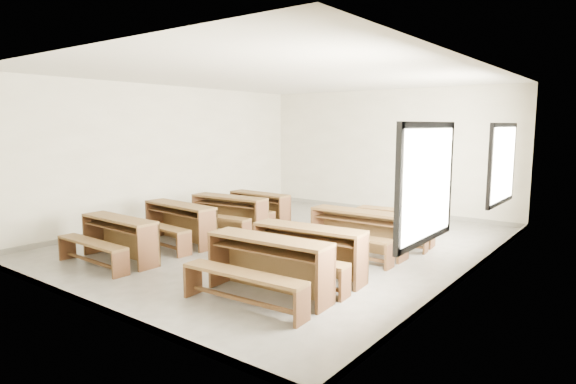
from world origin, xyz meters
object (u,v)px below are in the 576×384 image
Objects in this scene: desk_set_0 at (117,236)px; desk_set_1 at (178,221)px; desk_set_2 at (228,212)px; desk_set_3 at (258,206)px; desk_set_4 at (266,263)px; desk_set_7 at (394,224)px; desk_set_5 at (307,249)px; desk_set_6 at (357,229)px.

desk_set_0 is 1.42m from desk_set_1.
desk_set_2 is 1.18m from desk_set_3.
desk_set_4 reaches higher than desk_set_0.
desk_set_7 is (3.39, 0.11, -0.03)m from desk_set_3.
desk_set_5 is (3.28, -2.70, 0.04)m from desk_set_3.
desk_set_0 is 3.87m from desk_set_3.
desk_set_0 is 0.92× the size of desk_set_2.
desk_set_4 is at bearing -97.82° from desk_set_7.
desk_set_2 is 1.17× the size of desk_set_7.
desk_set_4 is at bearing -94.53° from desk_set_5.
desk_set_4 is 1.18× the size of desk_set_7.
desk_set_2 is at bearing -178.47° from desk_set_6.
desk_set_0 is 0.91× the size of desk_set_4.
desk_set_4 reaches higher than desk_set_1.
desk_set_1 reaches higher than desk_set_3.
desk_set_2 is (0.09, 1.29, 0.00)m from desk_set_1.
desk_set_4 reaches higher than desk_set_3.
desk_set_1 is (-0.13, 1.41, 0.02)m from desk_set_0.
desk_set_0 is 4.13m from desk_set_6.
desk_set_2 is at bearing -164.78° from desk_set_7.
desk_set_4 is (3.10, 0.21, 0.04)m from desk_set_0.
desk_set_2 and desk_set_6 have the same top height.
desk_set_4 reaches higher than desk_set_5.
desk_set_5 is at bearing -88.10° from desk_set_6.
desk_set_7 is (3.24, 1.28, -0.07)m from desk_set_2.
desk_set_3 is 3.39m from desk_set_7.
desk_set_0 is at bearing -135.08° from desk_set_7.
desk_set_6 is at bearing -2.67° from desk_set_2.
desk_set_7 is (0.10, 3.77, -0.08)m from desk_set_4.
desk_set_3 is 0.92× the size of desk_set_6.
desk_set_3 reaches higher than desk_set_7.
desk_set_1 is 1.02× the size of desk_set_6.
desk_set_7 is at bearing 82.60° from desk_set_5.
desk_set_6 reaches higher than desk_set_1.
desk_set_5 reaches higher than desk_set_3.
desk_set_3 is 1.04× the size of desk_set_7.
desk_set_7 is at bearing 4.19° from desk_set_3.
desk_set_4 is (3.29, -3.66, 0.05)m from desk_set_3.
desk_set_3 is at bearing 135.36° from desk_set_5.
desk_set_4 is at bearing -45.74° from desk_set_3.
desk_set_0 is 1.07× the size of desk_set_7.
desk_set_6 is at bearing 87.72° from desk_set_5.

